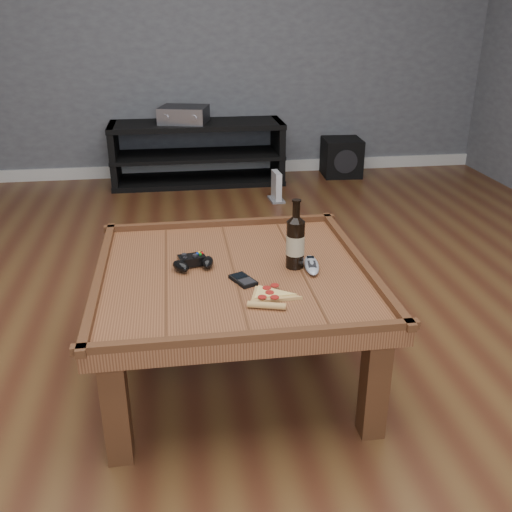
{
  "coord_description": "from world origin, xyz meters",
  "views": [
    {
      "loc": [
        -0.2,
        -1.91,
        1.35
      ],
      "look_at": [
        0.08,
        -0.03,
        0.52
      ],
      "focal_mm": 40.0,
      "sensor_mm": 36.0,
      "label": 1
    }
  ],
  "objects": [
    {
      "name": "ground",
      "position": [
        0.0,
        0.0,
        0.0
      ],
      "size": [
        6.0,
        6.0,
        0.0
      ],
      "primitive_type": "plane",
      "color": "#462314",
      "rests_on": "ground"
    },
    {
      "name": "remote_control",
      "position": [
        0.29,
        -0.02,
        0.46
      ],
      "size": [
        0.08,
        0.18,
        0.03
      ],
      "rotation": [
        0.0,
        0.0,
        -0.14
      ],
      "color": "#9CA1AA",
      "rests_on": "coffee_table"
    },
    {
      "name": "beer_bottle",
      "position": [
        0.23,
        0.0,
        0.56
      ],
      "size": [
        0.07,
        0.07,
        0.26
      ],
      "color": "black",
      "rests_on": "coffee_table"
    },
    {
      "name": "pizza_slice",
      "position": [
        0.09,
        -0.24,
        0.46
      ],
      "size": [
        0.19,
        0.25,
        0.02
      ],
      "rotation": [
        0.0,
        0.0,
        -0.29
      ],
      "color": "tan",
      "rests_on": "coffee_table"
    },
    {
      "name": "subwoofer",
      "position": [
        1.24,
        2.8,
        0.16
      ],
      "size": [
        0.34,
        0.34,
        0.32
      ],
      "rotation": [
        0.0,
        0.0,
        -0.06
      ],
      "color": "black",
      "rests_on": "ground"
    },
    {
      "name": "av_receiver",
      "position": [
        -0.1,
        2.75,
        0.56
      ],
      "size": [
        0.43,
        0.39,
        0.13
      ],
      "rotation": [
        0.0,
        0.0,
        -0.26
      ],
      "color": "black",
      "rests_on": "media_console"
    },
    {
      "name": "wall_back",
      "position": [
        0.0,
        3.0,
        1.35
      ],
      "size": [
        5.0,
        0.04,
        2.7
      ],
      "primitive_type": "cube",
      "color": "#4A4B50",
      "rests_on": "ground"
    },
    {
      "name": "baseboard",
      "position": [
        0.0,
        2.99,
        0.05
      ],
      "size": [
        5.0,
        0.02,
        0.1
      ],
      "primitive_type": "cube",
      "color": "silver",
      "rests_on": "ground"
    },
    {
      "name": "game_console",
      "position": [
        0.56,
        2.17,
        0.1
      ],
      "size": [
        0.11,
        0.18,
        0.22
      ],
      "rotation": [
        0.0,
        0.0,
        0.07
      ],
      "color": "gray",
      "rests_on": "ground"
    },
    {
      "name": "game_controller",
      "position": [
        -0.15,
        0.05,
        0.47
      ],
      "size": [
        0.17,
        0.13,
        0.05
      ],
      "rotation": [
        0.0,
        0.0,
        0.21
      ],
      "color": "black",
      "rests_on": "coffee_table"
    },
    {
      "name": "media_console",
      "position": [
        0.0,
        2.75,
        0.25
      ],
      "size": [
        1.4,
        0.45,
        0.5
      ],
      "color": "black",
      "rests_on": "ground"
    },
    {
      "name": "coffee_table",
      "position": [
        0.0,
        0.0,
        0.39
      ],
      "size": [
        1.03,
        1.03,
        0.48
      ],
      "color": "#532C17",
      "rests_on": "ground"
    },
    {
      "name": "smartphone",
      "position": [
        0.02,
        -0.1,
        0.46
      ],
      "size": [
        0.1,
        0.12,
        0.01
      ],
      "rotation": [
        0.0,
        0.0,
        0.43
      ],
      "color": "black",
      "rests_on": "coffee_table"
    }
  ]
}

